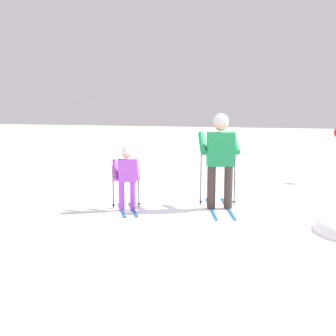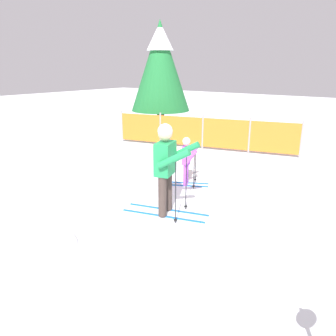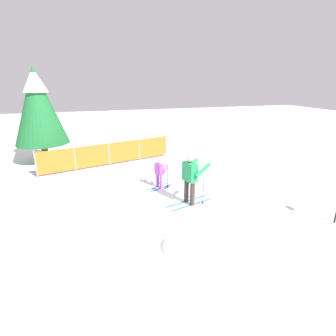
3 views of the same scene
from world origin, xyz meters
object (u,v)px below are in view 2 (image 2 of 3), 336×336
Objects in this scene: skier_child at (187,157)px; safety_fence at (203,132)px; skier_adult at (167,161)px; conifer_far at (160,65)px.

skier_child is 3.77m from safety_fence.
skier_child is at bearing -65.03° from safety_fence.
conifer_far is at bearing 111.94° from skier_adult.
safety_fence is 4.08m from conifer_far.
safety_fence is (-2.20, 5.04, -0.48)m from skier_adult.
conifer_far is at bearing 153.56° from safety_fence.
skier_adult is 8.58m from conifer_far.
safety_fence is at bearing 86.97° from skier_child.
skier_adult is at bearing -51.33° from conifer_far.
conifer_far reaches higher than skier_child.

